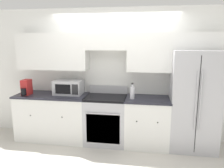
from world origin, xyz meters
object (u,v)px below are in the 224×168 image
(refrigerator, at_px, (193,100))
(bottle, at_px, (132,93))
(oven_range, at_px, (106,119))
(microwave, at_px, (69,87))

(refrigerator, xyz_separation_m, bottle, (-1.10, -0.11, 0.13))
(oven_range, distance_m, bottle, 0.77)
(oven_range, distance_m, refrigerator, 1.67)
(refrigerator, distance_m, bottle, 1.12)
(oven_range, relative_size, refrigerator, 0.60)
(refrigerator, xyz_separation_m, microwave, (-2.38, 0.06, 0.15))
(refrigerator, distance_m, microwave, 2.39)
(refrigerator, height_order, bottle, refrigerator)
(microwave, relative_size, bottle, 1.85)
(oven_range, distance_m, microwave, 0.98)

